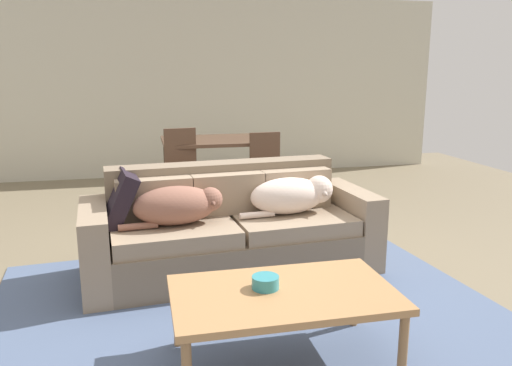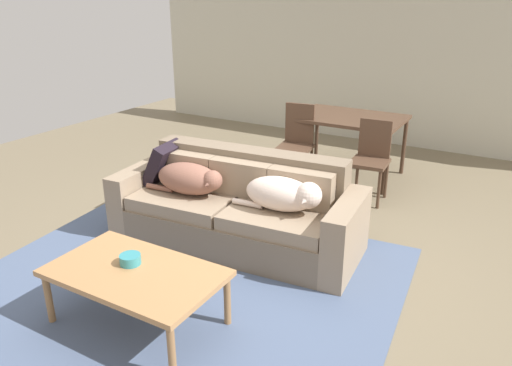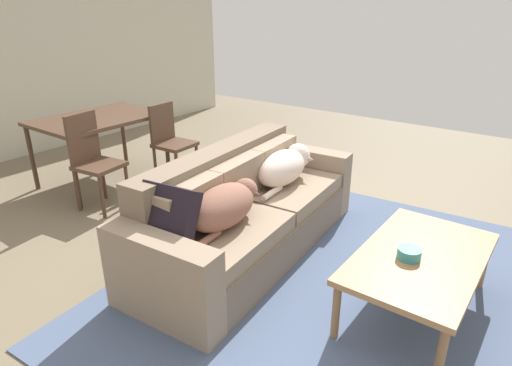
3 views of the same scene
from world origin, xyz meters
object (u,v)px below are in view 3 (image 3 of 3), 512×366
object	(u,v)px
bowl_on_coffee_table	(409,254)
dining_chair_near_left	(93,157)
dog_on_right_cushion	(285,166)
dog_on_left_cushion	(225,205)
coffee_table	(420,261)
couch	(245,214)
dining_table	(98,123)
dining_chair_near_right	(170,139)
throw_pillow_by_left_arm	(166,217)

from	to	relation	value
bowl_on_coffee_table	dining_chair_near_left	size ratio (longest dim) A/B	0.15
dog_on_right_cushion	dining_chair_near_left	distance (m)	1.93
dog_on_left_cushion	coffee_table	distance (m)	1.36
coffee_table	bowl_on_coffee_table	world-z (taller)	bowl_on_coffee_table
couch	dining_table	xyz separation A→B (m)	(0.23, 2.28, 0.37)
coffee_table	bowl_on_coffee_table	size ratio (longest dim) A/B	8.11
dog_on_left_cushion	dog_on_right_cushion	bearing A→B (deg)	1.11
dog_on_right_cushion	dining_table	bearing A→B (deg)	91.97
dog_on_right_cushion	dog_on_left_cushion	bearing A→B (deg)	-178.89
dog_on_right_cushion	dining_table	xyz separation A→B (m)	(-0.28, 2.33, 0.09)
dog_on_right_cushion	bowl_on_coffee_table	xyz separation A→B (m)	(-0.55, -1.30, -0.14)
dining_chair_near_right	throw_pillow_by_left_arm	bearing A→B (deg)	-136.51
couch	bowl_on_coffee_table	world-z (taller)	couch
dog_on_right_cushion	coffee_table	size ratio (longest dim) A/B	0.66
throw_pillow_by_left_arm	couch	bearing A→B (deg)	1.18
coffee_table	throw_pillow_by_left_arm	bearing A→B (deg)	122.74
couch	bowl_on_coffee_table	distance (m)	1.37
dog_on_left_cushion	dining_chair_near_right	size ratio (longest dim) A/B	0.86
couch	throw_pillow_by_left_arm	size ratio (longest dim) A/B	5.66
throw_pillow_by_left_arm	dining_chair_near_right	bearing A→B (deg)	46.82
dog_on_right_cushion	coffee_table	distance (m)	1.45
throw_pillow_by_left_arm	dining_chair_near_left	xyz separation A→B (m)	(0.62, 1.75, -0.12)
dog_on_left_cushion	dining_chair_near_left	bearing A→B (deg)	79.49
coffee_table	dog_on_right_cushion	bearing A→B (deg)	71.18
couch	dog_on_right_cushion	xyz separation A→B (m)	(0.51, -0.05, 0.28)
throw_pillow_by_left_arm	dining_table	size ratio (longest dim) A/B	0.32
coffee_table	dining_table	size ratio (longest dim) A/B	0.92
dog_on_left_cushion	coffee_table	size ratio (longest dim) A/B	0.64
dining_table	dining_chair_near_left	xyz separation A→B (m)	(-0.46, -0.54, -0.17)
couch	coffee_table	distance (m)	1.41
couch	coffee_table	bearing A→B (deg)	-93.05
dog_on_right_cushion	bowl_on_coffee_table	distance (m)	1.42
couch	dining_chair_near_right	bearing A→B (deg)	61.62
dog_on_right_cushion	couch	bearing A→B (deg)	169.18
dog_on_left_cushion	coffee_table	bearing A→B (deg)	-74.59
dining_chair_near_right	dining_table	bearing A→B (deg)	125.70
throw_pillow_by_left_arm	dining_chair_near_right	distance (m)	2.31
dog_on_right_cushion	dining_chair_near_right	xyz separation A→B (m)	(0.22, 1.72, -0.11)
bowl_on_coffee_table	dining_chair_near_left	bearing A→B (deg)	93.52
couch	bowl_on_coffee_table	xyz separation A→B (m)	(-0.04, -1.36, 0.14)
couch	dining_table	distance (m)	2.32
dog_on_left_cushion	throw_pillow_by_left_arm	xyz separation A→B (m)	(-0.43, 0.13, 0.04)
couch	dining_chair_near_left	distance (m)	1.76
bowl_on_coffee_table	dining_table	size ratio (longest dim) A/B	0.11
dining_chair_near_left	dining_chair_near_right	world-z (taller)	dining_chair_near_left
throw_pillow_by_left_arm	dining_chair_near_right	xyz separation A→B (m)	(1.58, 1.68, -0.14)
couch	throw_pillow_by_left_arm	world-z (taller)	throw_pillow_by_left_arm
dog_on_left_cushion	bowl_on_coffee_table	bearing A→B (deg)	-77.50
dining_table	couch	bearing A→B (deg)	-95.74
dog_on_right_cushion	throw_pillow_by_left_arm	bearing A→B (deg)	173.67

